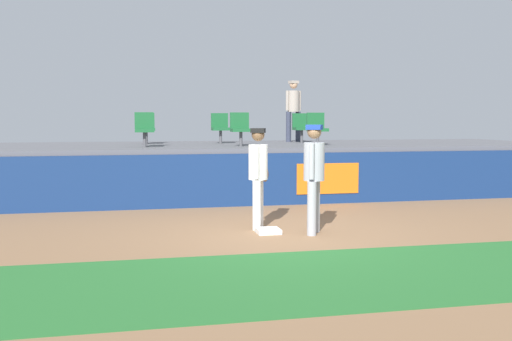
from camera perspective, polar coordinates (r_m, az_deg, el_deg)
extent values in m
plane|color=#846042|center=(10.06, 2.90, -6.22)|extent=(60.00, 60.00, 0.00)
cube|color=#26662B|center=(7.52, 8.37, -10.12)|extent=(18.00, 2.80, 0.01)
cube|color=white|center=(10.12, 1.19, -5.91)|extent=(0.40, 0.40, 0.08)
cylinder|color=white|center=(10.64, 0.33, -3.17)|extent=(0.15, 0.15, 0.89)
cylinder|color=white|center=(10.32, 0.08, -3.43)|extent=(0.15, 0.15, 0.89)
cylinder|color=white|center=(10.40, 0.20, 0.82)|extent=(0.44, 0.44, 0.62)
sphere|color=brown|center=(10.37, 0.21, 3.52)|extent=(0.23, 0.23, 0.23)
cube|color=black|center=(10.37, 0.21, 3.93)|extent=(0.31, 0.31, 0.08)
cylinder|color=white|center=(10.60, 0.36, 1.02)|extent=(0.09, 0.09, 0.58)
cylinder|color=white|center=(10.19, 0.04, 0.85)|extent=(0.09, 0.09, 0.58)
ellipsoid|color=brown|center=(10.61, 0.90, -0.35)|extent=(0.18, 0.23, 0.28)
cylinder|color=#9EA3AD|center=(10.22, 5.83, -3.44)|extent=(0.16, 0.16, 0.92)
cylinder|color=#9EA3AD|center=(9.90, 5.47, -3.72)|extent=(0.16, 0.16, 0.92)
cylinder|color=#9EA3AD|center=(9.97, 5.70, 0.87)|extent=(0.48, 0.48, 0.65)
sphere|color=#8C6647|center=(9.95, 5.72, 3.78)|extent=(0.24, 0.24, 0.24)
cube|color=#193899|center=(9.95, 5.72, 4.23)|extent=(0.34, 0.34, 0.08)
cylinder|color=#9EA3AD|center=(10.18, 5.92, 1.08)|extent=(0.09, 0.09, 0.61)
cylinder|color=#9EA3AD|center=(9.76, 5.46, 0.91)|extent=(0.09, 0.09, 0.61)
cube|color=navy|center=(13.23, -0.88, -0.91)|extent=(18.00, 0.24, 1.18)
cube|color=orange|center=(13.60, 7.04, -0.78)|extent=(1.50, 0.02, 0.71)
cube|color=#59595E|center=(15.74, -2.71, 0.24)|extent=(18.00, 4.80, 1.29)
cylinder|color=#4C4C51|center=(16.26, -3.48, 3.37)|extent=(0.08, 0.08, 0.40)
cube|color=#19592D|center=(16.26, -3.48, 4.07)|extent=(0.48, 0.44, 0.08)
cube|color=#19592D|center=(16.44, -3.59, 4.92)|extent=(0.48, 0.06, 0.40)
cylinder|color=#4C4C51|center=(15.03, 6.04, 3.21)|extent=(0.08, 0.08, 0.40)
cube|color=#19592D|center=(15.02, 6.04, 3.98)|extent=(0.46, 0.44, 0.08)
cube|color=#19592D|center=(15.20, 5.83, 4.89)|extent=(0.46, 0.06, 0.40)
cylinder|color=#4C4C51|center=(14.28, -10.83, 3.06)|extent=(0.08, 0.08, 0.40)
cube|color=#19592D|center=(14.28, -10.85, 3.86)|extent=(0.45, 0.44, 0.08)
cube|color=#19592D|center=(14.47, -10.88, 4.82)|extent=(0.45, 0.06, 0.40)
cylinder|color=#4C4C51|center=(14.53, -1.49, 3.18)|extent=(0.08, 0.08, 0.40)
cube|color=#19592D|center=(14.52, -1.49, 3.97)|extent=(0.48, 0.44, 0.08)
cube|color=#19592D|center=(14.71, -1.63, 4.91)|extent=(0.48, 0.06, 0.40)
cylinder|color=#4C4C51|center=(16.78, 4.49, 3.42)|extent=(0.08, 0.08, 0.40)
cube|color=#19592D|center=(16.77, 4.49, 4.10)|extent=(0.45, 0.44, 0.08)
cube|color=#19592D|center=(16.95, 4.31, 4.92)|extent=(0.45, 0.06, 0.40)
cylinder|color=#4C4C51|center=(16.08, -10.67, 3.27)|extent=(0.08, 0.08, 0.40)
cube|color=#19592D|center=(16.08, -10.68, 3.99)|extent=(0.47, 0.44, 0.08)
cube|color=#19592D|center=(16.27, -10.72, 4.84)|extent=(0.47, 0.06, 0.40)
cylinder|color=#33384C|center=(17.54, 4.13, 4.28)|extent=(0.15, 0.15, 0.89)
cylinder|color=#33384C|center=(17.38, 3.20, 4.28)|extent=(0.15, 0.15, 0.89)
cylinder|color=#A5998C|center=(17.47, 3.68, 6.76)|extent=(0.41, 0.41, 0.62)
sphere|color=tan|center=(17.49, 3.69, 8.36)|extent=(0.23, 0.23, 0.23)
cube|color=#A5998C|center=(17.49, 3.69, 8.61)|extent=(0.29, 0.29, 0.08)
cylinder|color=#A5998C|center=(17.57, 4.28, 6.81)|extent=(0.09, 0.09, 0.58)
cylinder|color=#A5998C|center=(17.37, 3.08, 6.84)|extent=(0.09, 0.09, 0.58)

